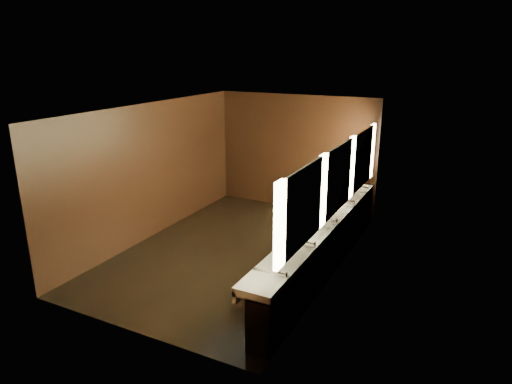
{
  "coord_description": "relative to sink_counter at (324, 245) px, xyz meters",
  "views": [
    {
      "loc": [
        4.07,
        -7.18,
        3.83
      ],
      "look_at": [
        0.43,
        0.0,
        1.29
      ],
      "focal_mm": 32.0,
      "sensor_mm": 36.0,
      "label": 1
    }
  ],
  "objects": [
    {
      "name": "floor",
      "position": [
        -1.79,
        0.0,
        -0.5
      ],
      "size": [
        6.0,
        6.0,
        0.0
      ],
      "primitive_type": "plane",
      "color": "black",
      "rests_on": "ground"
    },
    {
      "name": "wall_front",
      "position": [
        -1.79,
        -3.0,
        0.9
      ],
      "size": [
        4.0,
        0.02,
        2.8
      ],
      "primitive_type": "cube",
      "color": "black",
      "rests_on": "floor"
    },
    {
      "name": "mirror_band",
      "position": [
        0.19,
        -0.0,
        1.25
      ],
      "size": [
        0.06,
        5.03,
        1.15
      ],
      "color": "#FCF7B8",
      "rests_on": "wall_right"
    },
    {
      "name": "wall_back",
      "position": [
        -1.79,
        3.0,
        0.9
      ],
      "size": [
        4.0,
        0.02,
        2.8
      ],
      "primitive_type": "cube",
      "color": "black",
      "rests_on": "floor"
    },
    {
      "name": "ceiling",
      "position": [
        -1.79,
        0.0,
        2.3
      ],
      "size": [
        4.0,
        6.0,
        0.02
      ],
      "primitive_type": "cube",
      "color": "#2D2D2B",
      "rests_on": "wall_back"
    },
    {
      "name": "person",
      "position": [
        -0.6,
        -0.45,
        0.3
      ],
      "size": [
        0.56,
        0.68,
        1.59
      ],
      "primitive_type": "imported",
      "rotation": [
        0.0,
        0.0,
        -1.2
      ],
      "color": "#9ABCE6",
      "rests_on": "floor"
    },
    {
      "name": "wall_right",
      "position": [
        0.21,
        0.0,
        0.9
      ],
      "size": [
        0.02,
        6.0,
        2.8
      ],
      "primitive_type": "cube",
      "color": "black",
      "rests_on": "floor"
    },
    {
      "name": "trash_bin",
      "position": [
        -0.22,
        -0.75,
        -0.23
      ],
      "size": [
        0.43,
        0.43,
        0.53
      ],
      "primitive_type": "cylinder",
      "rotation": [
        0.0,
        0.0,
        -0.33
      ],
      "color": "black",
      "rests_on": "floor"
    },
    {
      "name": "sink_counter",
      "position": [
        0.0,
        0.0,
        0.0
      ],
      "size": [
        0.55,
        5.4,
        1.01
      ],
      "color": "black",
      "rests_on": "floor"
    },
    {
      "name": "wall_left",
      "position": [
        -3.79,
        0.0,
        0.9
      ],
      "size": [
        0.02,
        6.0,
        2.8
      ],
      "primitive_type": "cube",
      "color": "black",
      "rests_on": "floor"
    }
  ]
}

